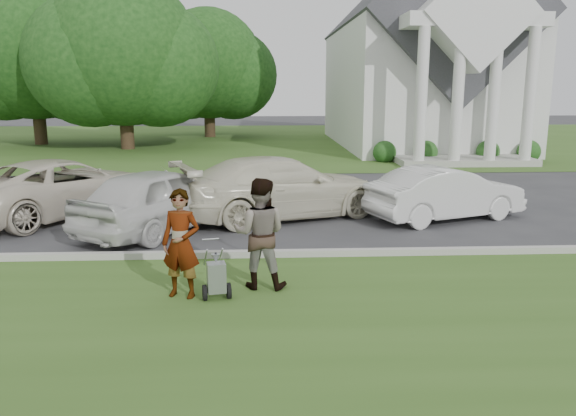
{
  "coord_description": "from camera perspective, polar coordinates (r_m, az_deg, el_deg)",
  "views": [
    {
      "loc": [
        -0.36,
        -10.62,
        3.45
      ],
      "look_at": [
        0.15,
        0.0,
        1.16
      ],
      "focal_mm": 35.0,
      "sensor_mm": 36.0,
      "label": 1
    }
  ],
  "objects": [
    {
      "name": "tree_far",
      "position": [
        38.2,
        -24.51,
        14.44
      ],
      "size": [
        11.64,
        9.2,
        10.73
      ],
      "color": "#332316",
      "rests_on": "ground"
    },
    {
      "name": "car_d",
      "position": [
        15.46,
        15.71,
        1.45
      ],
      "size": [
        4.54,
        2.92,
        1.41
      ],
      "primitive_type": "imported",
      "rotation": [
        0.0,
        0.0,
        1.93
      ],
      "color": "silver",
      "rests_on": "ground"
    },
    {
      "name": "church_lawn",
      "position": [
        37.78,
        -2.21,
        6.88
      ],
      "size": [
        80.0,
        30.0,
        0.01
      ],
      "primitive_type": "cube",
      "color": "#35561D",
      "rests_on": "ground"
    },
    {
      "name": "curb",
      "position": [
        11.68,
        -0.86,
        -4.67
      ],
      "size": [
        80.0,
        0.18,
        0.15
      ],
      "primitive_type": "cube",
      "color": "#9E9E93",
      "rests_on": "ground"
    },
    {
      "name": "church",
      "position": [
        35.1,
        13.23,
        15.88
      ],
      "size": [
        9.19,
        19.0,
        24.1
      ],
      "color": "white",
      "rests_on": "ground"
    },
    {
      "name": "ground",
      "position": [
        11.18,
        -0.76,
        -5.85
      ],
      "size": [
        120.0,
        120.0,
        0.0
      ],
      "primitive_type": "plane",
      "color": "#333335",
      "rests_on": "ground"
    },
    {
      "name": "car_a",
      "position": [
        16.63,
        -21.87,
        2.0
      ],
      "size": [
        5.35,
        6.07,
        1.56
      ],
      "primitive_type": "imported",
      "rotation": [
        0.0,
        0.0,
        2.53
      ],
      "color": "beige",
      "rests_on": "ground"
    },
    {
      "name": "car_b",
      "position": [
        14.01,
        -12.78,
        0.91
      ],
      "size": [
        4.07,
        4.97,
        1.59
      ],
      "primitive_type": "imported",
      "rotation": [
        0.0,
        0.0,
        2.58
      ],
      "color": "silver",
      "rests_on": "ground"
    },
    {
      "name": "tree_back",
      "position": [
        40.8,
        -8.12,
        13.8
      ],
      "size": [
        9.61,
        7.6,
        8.89
      ],
      "color": "#332316",
      "rests_on": "ground"
    },
    {
      "name": "striping_cart",
      "position": [
        9.41,
        -7.29,
        -7.1
      ],
      "size": [
        0.55,
        0.97,
        0.85
      ],
      "rotation": [
        0.0,
        0.0,
        0.2
      ],
      "color": "black",
      "rests_on": "ground"
    },
    {
      "name": "person_left",
      "position": [
        9.44,
        -10.82,
        -3.68
      ],
      "size": [
        0.76,
        0.61,
        1.83
      ],
      "primitive_type": "imported",
      "rotation": [
        0.0,
        0.0,
        -0.29
      ],
      "color": "#999999",
      "rests_on": "ground"
    },
    {
      "name": "grass_strip",
      "position": [
        8.37,
        -0.03,
        -12.16
      ],
      "size": [
        80.0,
        7.0,
        0.01
      ],
      "primitive_type": "cube",
      "color": "#35561D",
      "rests_on": "ground"
    },
    {
      "name": "tree_left",
      "position": [
        33.54,
        -16.48,
        14.48
      ],
      "size": [
        10.63,
        8.4,
        9.71
      ],
      "color": "#332316",
      "rests_on": "ground"
    },
    {
      "name": "car_c",
      "position": [
        15.1,
        -0.63,
        2.11
      ],
      "size": [
        6.13,
        4.26,
        1.65
      ],
      "primitive_type": "imported",
      "rotation": [
        0.0,
        0.0,
        1.95
      ],
      "color": "beige",
      "rests_on": "ground"
    },
    {
      "name": "parking_meter_near",
      "position": [
        11.06,
        -1.96,
        -1.73
      ],
      "size": [
        0.09,
        0.08,
        1.27
      ],
      "color": "#95989D",
      "rests_on": "ground"
    },
    {
      "name": "person_right",
      "position": [
        9.72,
        -2.89,
        -2.68
      ],
      "size": [
        1.04,
        0.87,
        1.94
      ],
      "primitive_type": "imported",
      "rotation": [
        0.0,
        0.0,
        2.99
      ],
      "color": "#999999",
      "rests_on": "ground"
    }
  ]
}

